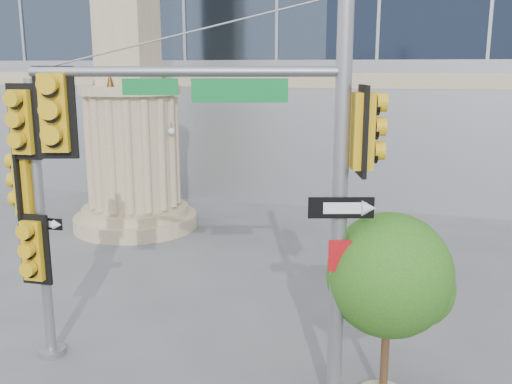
# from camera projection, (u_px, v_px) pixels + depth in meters

# --- Properties ---
(ground) EXTENTS (120.00, 120.00, 0.00)m
(ground) POSITION_uv_depth(u_px,v_px,m) (199.00, 378.00, 10.77)
(ground) COLOR #545456
(ground) RESTS_ON ground
(monument) EXTENTS (4.40, 4.40, 16.60)m
(monument) POSITION_uv_depth(u_px,v_px,m) (129.00, 73.00, 19.63)
(monument) COLOR tan
(monument) RESTS_ON ground
(main_signal_pole) EXTENTS (5.15, 1.93, 6.82)m
(main_signal_pole) POSITION_uv_depth(u_px,v_px,m) (263.00, 166.00, 8.98)
(main_signal_pole) COLOR slate
(main_signal_pole) RESTS_ON ground
(secondary_signal_pole) EXTENTS (0.96, 0.71, 5.55)m
(secondary_signal_pole) POSITION_uv_depth(u_px,v_px,m) (32.00, 201.00, 10.84)
(secondary_signal_pole) COLOR slate
(secondary_signal_pole) RESTS_ON ground
(street_tree) EXTENTS (2.18, 2.12, 3.39)m
(street_tree) POSITION_uv_depth(u_px,v_px,m) (391.00, 280.00, 9.63)
(street_tree) COLOR tan
(street_tree) RESTS_ON ground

